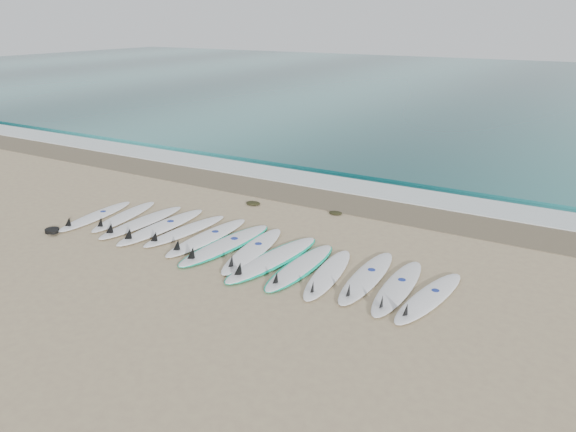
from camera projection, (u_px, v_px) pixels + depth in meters
The scene contains 22 objects.
ground at pixel (239, 249), 12.10m from camera, with size 120.00×120.00×0.00m, color tan.
ocean at pixel (516, 89), 38.37m from camera, with size 120.00×55.00×0.03m, color #1C6062.
wet_sand_band at pixel (326, 199), 15.41m from camera, with size 120.00×1.80×0.01m, color brown.
foam_band at pixel (348, 186), 16.54m from camera, with size 120.00×1.40×0.04m, color silver.
wave_crest at pixel (368, 173), 17.74m from camera, with size 120.00×1.00×0.10m, color #1C6062.
surfboard_0 at pixel (94, 216), 13.91m from camera, with size 0.78×2.51×0.32m.
surfboard_1 at pixel (123, 217), 13.89m from camera, with size 0.90×2.49×0.31m.
surfboard_2 at pixel (140, 222), 13.48m from camera, with size 0.58×2.68×0.34m.
surfboard_3 at pixel (160, 227), 13.18m from camera, with size 0.61×2.85×0.36m.
surfboard_4 at pixel (184, 231), 12.95m from camera, with size 0.77×2.55×0.32m.
surfboard_5 at pixel (206, 238), 12.56m from camera, with size 0.61×2.73×0.35m.
surfboard_6 at pixel (225, 245), 12.18m from camera, with size 0.89×2.91×0.36m.
surfboard_7 at pixel (252, 251), 11.86m from camera, with size 0.96×2.75×0.34m.
surfboard_8 at pixel (272, 259), 11.46m from camera, with size 0.99×2.94×0.37m.
surfboard_9 at pixel (300, 267), 11.11m from camera, with size 0.64×2.57×0.32m.
surfboard_10 at pixel (327, 275), 10.78m from camera, with size 0.87×2.48×0.31m.
surfboard_11 at pixel (366, 278), 10.64m from camera, with size 0.68×2.62×0.33m.
surfboard_12 at pixel (397, 288), 10.24m from camera, with size 0.66×2.56×0.32m.
surfboard_13 at pixel (428, 298), 9.88m from camera, with size 0.84×2.49×0.31m.
seaweed_near at pixel (253, 203), 14.92m from camera, with size 0.40×0.31×0.08m, color black.
seaweed_far at pixel (336, 213), 14.21m from camera, with size 0.35×0.27×0.07m, color black.
leash_coil at pixel (52, 231), 12.99m from camera, with size 0.46×0.36×0.11m.
Camera 1 is at (6.61, -9.03, 4.75)m, focal length 35.00 mm.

